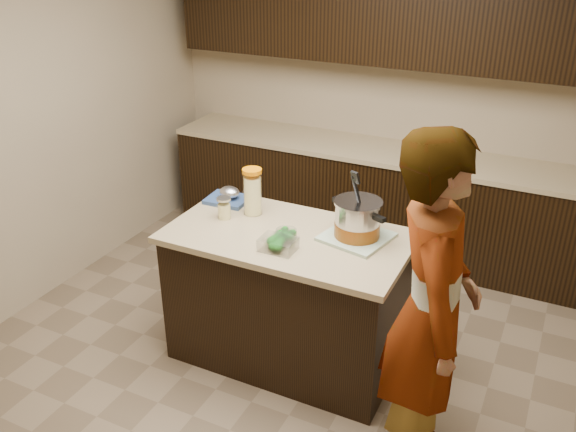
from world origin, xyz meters
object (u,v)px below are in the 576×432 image
object	(u,v)px
stock_pot	(357,221)
lemonade_pitcher	(253,193)
person	(430,314)
island	(288,297)

from	to	relation	value
stock_pot	lemonade_pitcher	size ratio (longest dim) A/B	1.34
person	island	bearing A→B (deg)	46.78
stock_pot	person	distance (m)	0.85
stock_pot	lemonade_pitcher	xyz separation A→B (m)	(-0.72, 0.03, 0.03)
lemonade_pitcher	stock_pot	bearing A→B (deg)	-2.68
lemonade_pitcher	person	size ratio (longest dim) A/B	0.16
island	stock_pot	xyz separation A→B (m)	(0.39, 0.13, 0.56)
lemonade_pitcher	island	bearing A→B (deg)	-26.12
island	lemonade_pitcher	bearing A→B (deg)	153.88
person	lemonade_pitcher	bearing A→B (deg)	46.70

